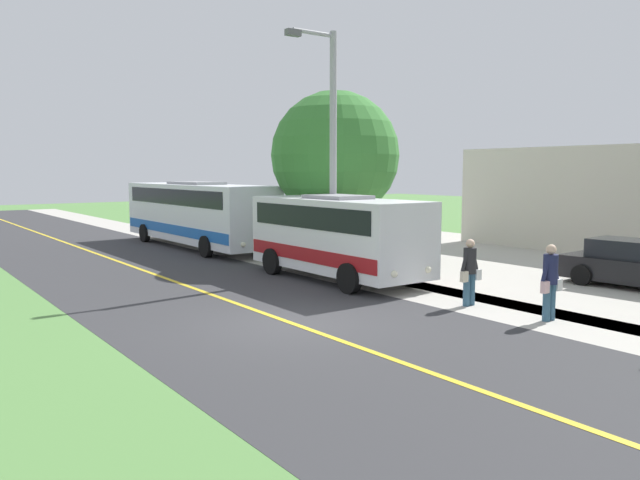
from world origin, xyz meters
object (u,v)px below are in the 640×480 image
(shuttle_bus_front, at_px, (338,233))
(tree_curbside, at_px, (335,155))
(street_light_pole, at_px, (330,143))
(parked_car_near, at_px, (639,265))
(pedestrian_with_bags, at_px, (550,280))
(pedestrian_waiting, at_px, (470,270))
(transit_bus_rear, at_px, (197,211))

(shuttle_bus_front, relative_size, tree_curbside, 1.03)
(street_light_pole, height_order, parked_car_near, street_light_pole)
(tree_curbside, bearing_deg, pedestrian_with_bags, 78.53)
(shuttle_bus_front, relative_size, street_light_pole, 0.85)
(street_light_pole, distance_m, tree_curbside, 3.95)
(tree_curbside, bearing_deg, street_light_pole, 50.23)
(pedestrian_waiting, bearing_deg, transit_bus_rear, -88.83)
(shuttle_bus_front, distance_m, street_light_pole, 3.11)
(pedestrian_with_bags, bearing_deg, shuttle_bus_front, -85.50)
(transit_bus_rear, bearing_deg, tree_curbside, 112.84)
(pedestrian_waiting, distance_m, parked_car_near, 6.29)
(street_light_pole, bearing_deg, pedestrian_waiting, 89.76)
(pedestrian_waiting, height_order, street_light_pole, street_light_pole)
(pedestrian_with_bags, distance_m, pedestrian_waiting, 2.24)
(pedestrian_waiting, relative_size, parked_car_near, 0.39)
(pedestrian_waiting, distance_m, street_light_pole, 7.07)
(transit_bus_rear, distance_m, pedestrian_waiting, 16.00)
(street_light_pole, relative_size, tree_curbside, 1.21)
(parked_car_near, bearing_deg, street_light_pole, -50.63)
(shuttle_bus_front, height_order, tree_curbside, tree_curbside)
(street_light_pole, relative_size, parked_car_near, 1.80)
(pedestrian_with_bags, xyz_separation_m, tree_curbside, (-2.31, -11.38, 3.17))
(tree_curbside, bearing_deg, pedestrian_waiting, 74.45)
(transit_bus_rear, distance_m, pedestrian_with_bags, 18.22)
(transit_bus_rear, relative_size, street_light_pole, 1.39)
(shuttle_bus_front, bearing_deg, parked_car_near, 134.73)
(pedestrian_with_bags, height_order, tree_curbside, tree_curbside)
(street_light_pole, bearing_deg, shuttle_bus_front, 67.42)
(transit_bus_rear, relative_size, pedestrian_waiting, 6.40)
(transit_bus_rear, xyz_separation_m, street_light_pole, (-0.35, 9.85, 2.80))
(pedestrian_waiting, height_order, tree_curbside, tree_curbside)
(transit_bus_rear, relative_size, parked_car_near, 2.50)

